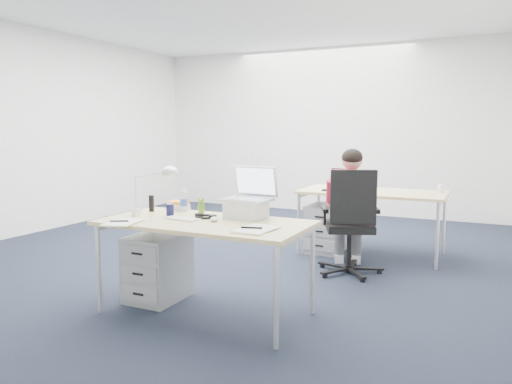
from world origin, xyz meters
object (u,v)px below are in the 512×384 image
at_px(drawer_pedestal_near, 158,267).
at_px(dark_laptop, 341,180).
at_px(drawer_pedestal_far, 326,228).
at_px(bear_figurine, 201,206).
at_px(silver_laptop, 246,193).
at_px(sunglasses, 245,218).
at_px(office_chair, 350,244).
at_px(seated_person, 350,209).
at_px(can_koozie, 170,209).
at_px(wireless_keyboard, 182,219).
at_px(desk_near, 205,227).
at_px(desk_far, 372,195).
at_px(water_bottle, 184,200).
at_px(cordless_phone, 151,203).
at_px(headphones, 206,216).
at_px(desk_lamp, 149,190).
at_px(book_stack, 178,205).
at_px(computer_mouse, 214,219).
at_px(far_cup, 441,189).

bearing_deg(drawer_pedestal_near, dark_laptop, 66.02).
distance_m(drawer_pedestal_far, bear_figurine, 2.16).
distance_m(silver_laptop, sunglasses, 0.20).
bearing_deg(office_chair, dark_laptop, 90.65).
bearing_deg(bear_figurine, office_chair, 35.91).
relative_size(seated_person, can_koozie, 11.81).
distance_m(seated_person, wireless_keyboard, 1.92).
xyz_separation_m(desk_near, desk_far, (0.74, 2.41, 0.00)).
bearing_deg(water_bottle, bear_figurine, -9.44).
xyz_separation_m(cordless_phone, dark_laptop, (1.05, 2.07, 0.06)).
xyz_separation_m(drawer_pedestal_far, water_bottle, (-0.62, -2.02, 0.56)).
bearing_deg(drawer_pedestal_near, desk_far, 61.11).
height_order(drawer_pedestal_near, dark_laptop, dark_laptop).
relative_size(headphones, bear_figurine, 1.51).
bearing_deg(desk_lamp, headphones, 15.42).
bearing_deg(water_bottle, desk_near, -37.49).
height_order(sunglasses, dark_laptop, dark_laptop).
distance_m(wireless_keyboard, can_koozie, 0.23).
height_order(headphones, can_koozie, can_koozie).
bearing_deg(book_stack, dark_laptop, 64.59).
relative_size(sunglasses, dark_laptop, 0.25).
xyz_separation_m(cordless_phone, sunglasses, (0.88, 0.03, -0.06)).
distance_m(drawer_pedestal_far, headphones, 2.28).
xyz_separation_m(can_koozie, bear_figurine, (0.19, 0.18, 0.01)).
xyz_separation_m(computer_mouse, cordless_phone, (-0.71, 0.16, 0.05)).
bearing_deg(sunglasses, can_koozie, 168.34).
xyz_separation_m(drawer_pedestal_near, drawer_pedestal_far, (0.76, 2.21, 0.00)).
height_order(seated_person, can_koozie, seated_person).
xyz_separation_m(desk_near, office_chair, (0.73, 1.52, -0.39)).
bearing_deg(sunglasses, office_chair, 47.89).
distance_m(silver_laptop, headphones, 0.37).
distance_m(water_bottle, dark_laptop, 2.11).
height_order(book_stack, sunglasses, book_stack).
relative_size(office_chair, water_bottle, 5.23).
distance_m(office_chair, silver_laptop, 1.50).
bearing_deg(cordless_phone, desk_far, 51.02).
bearing_deg(can_koozie, far_cup, 53.80).
height_order(drawer_pedestal_near, book_stack, book_stack).
bearing_deg(drawer_pedestal_near, water_bottle, 53.52).
bearing_deg(drawer_pedestal_near, bear_figurine, 25.36).
height_order(book_stack, desk_lamp, desk_lamp).
distance_m(can_koozie, bear_figurine, 0.26).
bearing_deg(computer_mouse, desk_lamp, 161.68).
distance_m(desk_near, cordless_phone, 0.67).
xyz_separation_m(wireless_keyboard, bear_figurine, (-0.01, 0.29, 0.06)).
bearing_deg(seated_person, desk_lamp, -142.47).
bearing_deg(computer_mouse, drawer_pedestal_near, 148.13).
xyz_separation_m(wireless_keyboard, desk_lamp, (-0.31, -0.01, 0.21)).
bearing_deg(silver_laptop, desk_far, 79.95).
height_order(seated_person, drawer_pedestal_near, seated_person).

